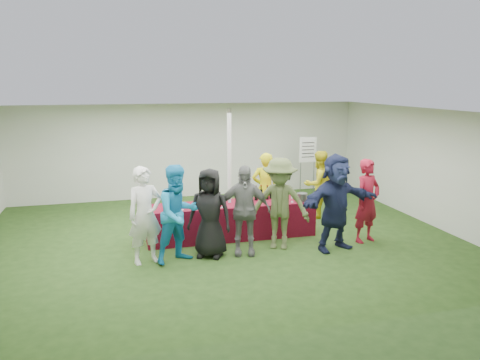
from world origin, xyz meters
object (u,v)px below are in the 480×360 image
object	(u,v)px
wine_list_sign	(308,154)
customer_1	(179,214)
customer_6	(367,201)
customer_0	(145,215)
customer_5	(336,202)
dump_bucket	(302,197)
staff_back	(319,184)
customer_4	(280,204)
customer_2	(210,213)
serving_table	(231,220)
customer_3	(244,210)
staff_pourer	(265,189)

from	to	relation	value
wine_list_sign	customer_1	bearing A→B (deg)	-138.17
customer_1	customer_6	xyz separation A→B (m)	(3.93, 0.11, -0.04)
customer_0	customer_5	world-z (taller)	customer_5
customer_1	customer_6	size ratio (longest dim) A/B	1.05
wine_list_sign	customer_1	world-z (taller)	customer_1
dump_bucket	customer_1	size ratio (longest dim) A/B	0.13
wine_list_sign	staff_back	distance (m)	1.75
dump_bucket	customer_4	distance (m)	1.03
staff_back	customer_6	distance (m)	1.94
dump_bucket	customer_2	bearing A→B (deg)	-160.67
wine_list_sign	staff_back	world-z (taller)	wine_list_sign
staff_back	customer_0	xyz separation A→B (m)	(-4.31, -1.94, 0.07)
serving_table	customer_3	world-z (taller)	customer_3
dump_bucket	customer_5	size ratio (longest dim) A/B	0.12
staff_back	customer_6	bearing A→B (deg)	86.18
customer_0	customer_4	size ratio (longest dim) A/B	0.98
customer_2	staff_pourer	bearing A→B (deg)	72.42
serving_table	customer_2	size ratio (longest dim) A/B	2.10
staff_back	customer_4	bearing A→B (deg)	37.34
customer_0	customer_3	bearing A→B (deg)	-20.19
customer_0	serving_table	bearing A→B (deg)	9.44
wine_list_sign	customer_6	distance (m)	3.59
staff_pourer	customer_5	size ratio (longest dim) A/B	0.88
dump_bucket	customer_1	distance (m)	2.94
customer_2	customer_4	world-z (taller)	customer_4
customer_4	customer_3	bearing A→B (deg)	-144.68
dump_bucket	customer_4	size ratio (longest dim) A/B	0.13
wine_list_sign	customer_6	bearing A→B (deg)	-92.72
customer_3	customer_6	world-z (taller)	customer_3
customer_1	customer_3	distance (m)	1.26
serving_table	wine_list_sign	distance (m)	3.94
customer_0	customer_5	bearing A→B (deg)	-22.94
staff_back	customer_3	distance (m)	3.15
customer_2	customer_6	xyz separation A→B (m)	(3.33, -0.00, 0.02)
wine_list_sign	customer_5	bearing A→B (deg)	-104.94
customer_2	customer_0	bearing A→B (deg)	-152.25
customer_2	customer_6	bearing A→B (deg)	26.83
serving_table	customer_2	bearing A→B (deg)	-123.69
customer_0	customer_5	xyz separation A→B (m)	(3.68, -0.25, 0.06)
dump_bucket	customer_3	distance (m)	1.75
staff_pourer	customer_6	xyz separation A→B (m)	(1.68, -1.69, 0.02)
serving_table	customer_0	distance (m)	2.18
staff_pourer	customer_6	bearing A→B (deg)	146.17
customer_0	customer_2	xyz separation A→B (m)	(1.20, 0.02, -0.05)
serving_table	dump_bucket	size ratio (longest dim) A/B	15.53
serving_table	customer_3	xyz separation A→B (m)	(-0.01, -1.05, 0.50)
customer_2	customer_3	size ratio (longest dim) A/B	0.97
customer_5	customer_3	bearing A→B (deg)	158.96
customer_1	staff_pourer	bearing A→B (deg)	15.59
customer_4	customer_6	bearing A→B (deg)	22.77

